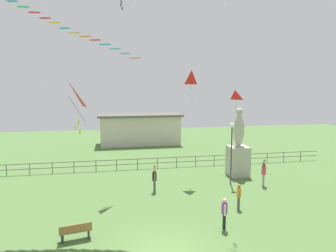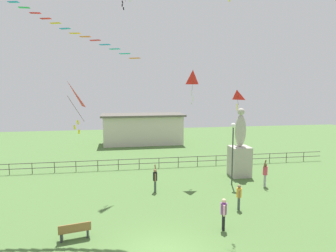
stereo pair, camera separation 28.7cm
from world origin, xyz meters
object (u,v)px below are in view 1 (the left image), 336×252
kite_1 (192,79)px  kite_5 (235,96)px  statue_monument (238,153)px  person_1 (154,179)px  person_2 (224,212)px  kite_2 (68,97)px  park_bench (76,231)px  lamppost (232,140)px  person_6 (239,195)px  person_4 (264,172)px

kite_1 → kite_5: 5.13m
statue_monument → kite_5: (0.29, 1.67, 4.66)m
person_1 → person_2: bearing=-65.6°
statue_monument → kite_1: 7.29m
statue_monument → kite_2: size_ratio=2.34×
kite_1 → park_bench: bearing=-134.5°
statue_monument → person_1: bearing=-160.3°
person_2 → kite_5: bearing=64.8°
lamppost → kite_2: bearing=-149.4°
person_2 → kite_1: (0.41, 8.14, 6.90)m
person_2 → person_6: person_2 is taller
person_2 → person_6: 2.84m
person_1 → kite_1: kite_1 is taller
person_4 → kite_1: kite_1 is taller
person_4 → kite_5: (-0.47, 4.50, 5.51)m
lamppost → person_1: bearing=-174.5°
person_2 → person_6: (1.78, 2.22, -0.07)m
kite_2 → kite_5: size_ratio=1.31×
person_6 → kite_2: 11.09m
park_bench → lamppost: bearing=31.3°
statue_monument → kite_2: kite_2 is taller
statue_monument → person_4: bearing=-74.9°
kite_1 → person_1: bearing=-146.4°
person_4 → person_6: person_4 is taller
statue_monument → person_1: statue_monument is taller
person_2 → park_bench: bearing=178.0°
park_bench → person_1: (4.59, 5.79, 0.50)m
statue_monument → person_2: (-4.57, -8.65, -0.93)m
person_1 → person_2: 6.63m
park_bench → kite_2: (-0.09, 0.13, 6.34)m
park_bench → person_1: bearing=51.6°
statue_monument → kite_2: 15.37m
person_2 → person_4: 7.89m
lamppost → person_4: bearing=-19.5°
person_4 → kite_2: size_ratio=0.86×
person_6 → kite_2: kite_2 is taller
person_2 → kite_2: kite_2 is taller
person_4 → person_6: (-3.56, -3.60, -0.15)m
park_bench → person_2: person_2 is taller
statue_monument → kite_2: (-11.99, -8.27, 4.92)m
lamppost → person_6: 5.21m
statue_monument → lamppost: size_ratio=1.20×
person_6 → park_bench: bearing=-167.8°
park_bench → person_2: size_ratio=0.94×
kite_2 → kite_5: bearing=39.0°
lamppost → person_2: lamppost is taller
person_1 → person_4: bearing=-1.6°
statue_monument → lamppost: 2.92m
person_6 → kite_1: (-1.37, 5.92, 6.97)m
statue_monument → lamppost: statue_monument is taller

